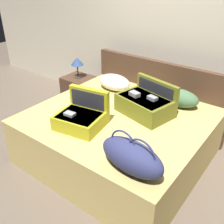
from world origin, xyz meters
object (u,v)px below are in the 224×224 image
table_lamp (77,62)px  pillow_center_head (179,98)px  bed (119,136)px  duffel_bag (132,156)px  hard_case_medium (82,117)px  pillow_near_headboard (114,82)px  nightstand (79,93)px  hard_case_large (145,104)px

table_lamp → pillow_center_head: bearing=-0.5°
bed → table_lamp: (-1.23, 0.63, 0.50)m
pillow_center_head → table_lamp: bearing=179.5°
duffel_bag → hard_case_medium: bearing=161.8°
pillow_near_headboard → nightstand: bearing=174.1°
hard_case_large → duffel_bag: hard_case_large is taller
bed → pillow_center_head: 0.84m
pillow_center_head → nightstand: pillow_center_head is taller
duffel_bag → pillow_near_headboard: bearing=131.6°
duffel_bag → table_lamp: duffel_bag is taller
hard_case_medium → table_lamp: hard_case_medium is taller
table_lamp → hard_case_medium: bearing=-44.8°
bed → pillow_center_head: bearing=55.0°
hard_case_medium → nightstand: bearing=125.2°
hard_case_large → table_lamp: hard_case_large is taller
bed → hard_case_medium: (-0.19, -0.41, 0.39)m
hard_case_medium → table_lamp: bearing=125.2°
pillow_center_head → nightstand: 1.71m
hard_case_medium → hard_case_large: bearing=47.7°
hard_case_large → nightstand: (-1.44, 0.41, -0.43)m
duffel_bag → pillow_near_headboard: (-1.08, 1.22, -0.04)m
hard_case_large → nightstand: hard_case_large is taller
hard_case_medium → pillow_near_headboard: size_ratio=1.11×
bed → duffel_bag: duffel_bag is taller
hard_case_medium → nightstand: hard_case_medium is taller
hard_case_large → pillow_center_head: size_ratio=1.39×
pillow_center_head → table_lamp: (-1.65, 0.02, 0.10)m
hard_case_large → pillow_near_headboard: (-0.68, 0.33, -0.03)m
table_lamp → nightstand: bearing=0.0°
hard_case_medium → pillow_center_head: size_ratio=1.09×
bed → nightstand: 1.38m
bed → nightstand: bearing=153.0°
bed → pillow_center_head: size_ratio=3.98×
pillow_center_head → duffel_bag: bearing=-82.0°
bed → hard_case_medium: size_ratio=3.63×
hard_case_medium → table_lamp: (-1.04, 1.03, 0.10)m
hard_case_medium → pillow_center_head: (0.61, 1.02, 0.00)m
duffel_bag → nightstand: duffel_bag is taller
nightstand → table_lamp: bearing=0.0°
hard_case_medium → duffel_bag: (0.79, -0.26, 0.03)m
nightstand → table_lamp: size_ratio=1.71×
hard_case_medium → pillow_near_headboard: 1.00m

